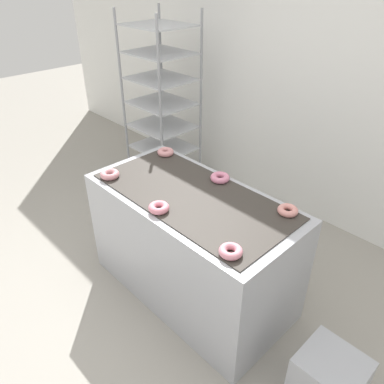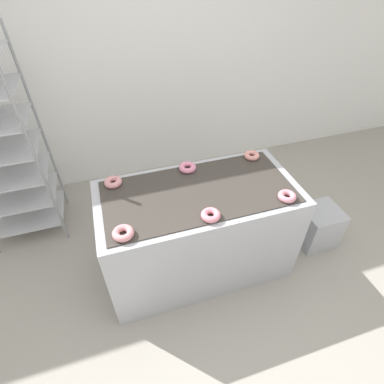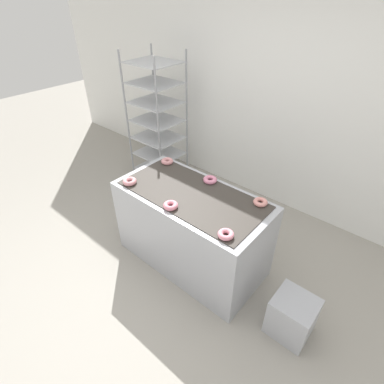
% 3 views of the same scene
% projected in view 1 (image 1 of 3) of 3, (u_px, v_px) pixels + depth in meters
% --- Properties ---
extents(ground_plane, '(14.00, 14.00, 0.00)m').
position_uv_depth(ground_plane, '(125.00, 336.00, 2.46)').
color(ground_plane, '#9E998E').
extents(wall_back, '(8.00, 0.05, 2.80)m').
position_uv_depth(wall_back, '(329.00, 64.00, 2.97)').
color(wall_back, white).
rests_on(wall_back, ground_plane).
extents(fryer_machine, '(1.43, 0.72, 0.83)m').
position_uv_depth(fryer_machine, '(192.00, 245.00, 2.60)').
color(fryer_machine, '#A8AAB2').
rests_on(fryer_machine, ground_plane).
extents(baking_rack_cart, '(0.61, 0.54, 1.75)m').
position_uv_depth(baking_rack_cart, '(162.00, 103.00, 3.72)').
color(baking_rack_cart, gray).
rests_on(baking_rack_cart, ground_plane).
extents(glaze_bin, '(0.32, 0.31, 0.38)m').
position_uv_depth(glaze_bin, '(327.00, 383.00, 1.99)').
color(glaze_bin, '#A8AAB2').
rests_on(glaze_bin, ground_plane).
extents(donut_near_left, '(0.13, 0.13, 0.04)m').
position_uv_depth(donut_near_left, '(110.00, 174.00, 2.56)').
color(donut_near_left, '#D2868D').
rests_on(donut_near_left, fryer_machine).
extents(donut_near_center, '(0.13, 0.13, 0.04)m').
position_uv_depth(donut_near_center, '(159.00, 208.00, 2.22)').
color(donut_near_center, pink).
rests_on(donut_near_center, fryer_machine).
extents(donut_near_right, '(0.12, 0.12, 0.04)m').
position_uv_depth(donut_near_right, '(231.00, 251.00, 1.89)').
color(donut_near_right, pink).
rests_on(donut_near_right, fryer_machine).
extents(donut_far_left, '(0.13, 0.13, 0.04)m').
position_uv_depth(donut_far_left, '(166.00, 152.00, 2.86)').
color(donut_far_left, '#D1888B').
rests_on(donut_far_left, fryer_machine).
extents(donut_far_center, '(0.13, 0.13, 0.04)m').
position_uv_depth(donut_far_center, '(220.00, 178.00, 2.52)').
color(donut_far_center, pink).
rests_on(donut_far_center, fryer_machine).
extents(donut_far_right, '(0.12, 0.12, 0.04)m').
position_uv_depth(donut_far_right, '(288.00, 210.00, 2.19)').
color(donut_far_right, '#DE8F87').
rests_on(donut_far_right, fryer_machine).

